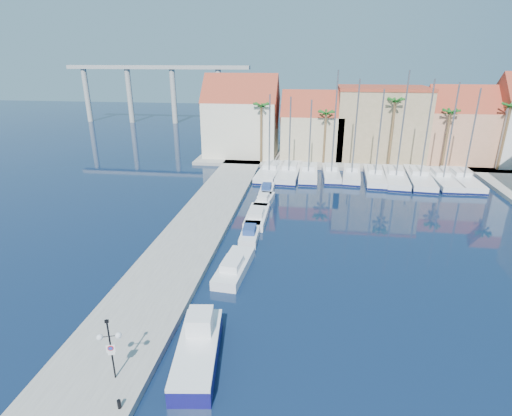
{
  "coord_description": "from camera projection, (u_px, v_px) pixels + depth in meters",
  "views": [
    {
      "loc": [
        1.97,
        -20.88,
        16.41
      ],
      "look_at": [
        -2.93,
        14.17,
        3.0
      ],
      "focal_mm": 28.0,
      "sensor_mm": 36.0,
      "label": 1
    }
  ],
  "objects": [
    {
      "name": "motorboat_west_0",
      "position": [
        234.0,
        267.0,
        32.29
      ],
      "size": [
        2.54,
        6.45,
        1.4
      ],
      "rotation": [
        0.0,
        0.0,
        -0.08
      ],
      "color": "white",
      "rests_on": "ground"
    },
    {
      "name": "building_2",
      "position": [
        380.0,
        123.0,
        65.96
      ],
      "size": [
        14.2,
        10.2,
        11.5
      ],
      "color": "#99865E",
      "rests_on": "shore_north"
    },
    {
      "name": "sailboat_7",
      "position": [
        419.0,
        177.0,
        56.01
      ],
      "size": [
        3.99,
        11.88,
        13.86
      ],
      "rotation": [
        0.0,
        0.0,
        -0.08
      ],
      "color": "white",
      "rests_on": "ground"
    },
    {
      "name": "building_0",
      "position": [
        242.0,
        119.0,
        67.92
      ],
      "size": [
        12.3,
        9.0,
        13.5
      ],
      "color": "#ECE3C6",
      "rests_on": "shore_north"
    },
    {
      "name": "palm_3",
      "position": [
        451.0,
        114.0,
        58.4
      ],
      "size": [
        2.6,
        2.6,
        9.65
      ],
      "color": "brown",
      "rests_on": "shore_north"
    },
    {
      "name": "sailboat_9",
      "position": [
        462.0,
        179.0,
        55.39
      ],
      "size": [
        3.09,
        11.24,
        12.76
      ],
      "rotation": [
        0.0,
        0.0,
        -0.01
      ],
      "color": "white",
      "rests_on": "ground"
    },
    {
      "name": "palm_1",
      "position": [
        326.0,
        115.0,
        60.9
      ],
      "size": [
        2.6,
        2.6,
        9.15
      ],
      "color": "brown",
      "rests_on": "shore_north"
    },
    {
      "name": "sailboat_4",
      "position": [
        352.0,
        174.0,
        57.66
      ],
      "size": [
        3.2,
        9.33,
        13.76
      ],
      "rotation": [
        0.0,
        0.0,
        -0.09
      ],
      "color": "white",
      "rests_on": "ground"
    },
    {
      "name": "sailboat_2",
      "position": [
        308.0,
        173.0,
        58.2
      ],
      "size": [
        2.6,
        9.75,
        11.01
      ],
      "rotation": [
        0.0,
        0.0,
        -0.0
      ],
      "color": "white",
      "rests_on": "ground"
    },
    {
      "name": "ground",
      "position": [
        271.0,
        332.0,
        25.41
      ],
      "size": [
        260.0,
        260.0,
        0.0
      ],
      "primitive_type": "plane",
      "color": "#081A32",
      "rests_on": "ground"
    },
    {
      "name": "motorboat_west_4",
      "position": [
        267.0,
        190.0,
        51.04
      ],
      "size": [
        1.71,
        5.14,
        1.4
      ],
      "rotation": [
        0.0,
        0.0,
        0.01
      ],
      "color": "white",
      "rests_on": "ground"
    },
    {
      "name": "building_1",
      "position": [
        312.0,
        128.0,
        66.8
      ],
      "size": [
        10.3,
        8.0,
        11.0
      ],
      "color": "tan",
      "rests_on": "shore_north"
    },
    {
      "name": "motorboat_west_2",
      "position": [
        257.0,
        216.0,
        42.64
      ],
      "size": [
        2.08,
        6.48,
        1.4
      ],
      "rotation": [
        0.0,
        0.0,
        0.0
      ],
      "color": "white",
      "rests_on": "ground"
    },
    {
      "name": "sailboat_3",
      "position": [
        331.0,
        173.0,
        58.08
      ],
      "size": [
        2.62,
        8.94,
        14.85
      ],
      "rotation": [
        0.0,
        0.0,
        0.03
      ],
      "color": "white",
      "rests_on": "ground"
    },
    {
      "name": "fishing_boat",
      "position": [
        198.0,
        348.0,
        22.89
      ],
      "size": [
        3.09,
        6.92,
        2.34
      ],
      "rotation": [
        0.0,
        0.0,
        0.13
      ],
      "color": "navy",
      "rests_on": "ground"
    },
    {
      "name": "sailboat_0",
      "position": [
        270.0,
        171.0,
        59.01
      ],
      "size": [
        3.65,
        11.05,
        11.66
      ],
      "rotation": [
        0.0,
        0.0,
        -0.07
      ],
      "color": "white",
      "rests_on": "ground"
    },
    {
      "name": "quay_west",
      "position": [
        194.0,
        234.0,
        38.99
      ],
      "size": [
        6.0,
        77.0,
        0.5
      ],
      "primitive_type": "cube",
      "color": "gray",
      "rests_on": "ground"
    },
    {
      "name": "bollard",
      "position": [
        119.0,
        404.0,
        19.24
      ],
      "size": [
        0.19,
        0.19,
        0.47
      ],
      "primitive_type": "cylinder",
      "color": "black",
      "rests_on": "quay_west"
    },
    {
      "name": "palm_2",
      "position": [
        395.0,
        103.0,
        58.94
      ],
      "size": [
        2.6,
        2.6,
        11.15
      ],
      "color": "brown",
      "rests_on": "shore_north"
    },
    {
      "name": "palm_0",
      "position": [
        261.0,
        108.0,
        61.86
      ],
      "size": [
        2.6,
        2.6,
        10.15
      ],
      "color": "brown",
      "rests_on": "shore_north"
    },
    {
      "name": "palm_4",
      "position": [
        511.0,
        108.0,
        57.03
      ],
      "size": [
        2.6,
        2.6,
        10.65
      ],
      "color": "brown",
      "rests_on": "shore_north"
    },
    {
      "name": "sailboat_8",
      "position": [
        442.0,
        179.0,
        55.39
      ],
      "size": [
        2.92,
        10.66,
        13.48
      ],
      "rotation": [
        0.0,
        0.0,
        0.01
      ],
      "color": "white",
      "rests_on": "ground"
    },
    {
      "name": "motorboat_west_3",
      "position": [
        264.0,
        201.0,
        47.19
      ],
      "size": [
        2.09,
        5.23,
        1.4
      ],
      "rotation": [
        0.0,
        0.0,
        -0.09
      ],
      "color": "white",
      "rests_on": "ground"
    },
    {
      "name": "viaduct",
      "position": [
        154.0,
        83.0,
        102.77
      ],
      "size": [
        48.0,
        2.2,
        14.45
      ],
      "color": "#9E9E99",
      "rests_on": "ground"
    },
    {
      "name": "shore_north",
      "position": [
        358.0,
        158.0,
        68.47
      ],
      "size": [
        54.0,
        16.0,
        0.5
      ],
      "primitive_type": "cube",
      "color": "gray",
      "rests_on": "ground"
    },
    {
      "name": "building_3",
      "position": [
        458.0,
        128.0,
        63.62
      ],
      "size": [
        10.3,
        8.0,
        12.0
      ],
      "color": "tan",
      "rests_on": "shore_north"
    },
    {
      "name": "motorboat_west_1",
      "position": [
        250.0,
        233.0,
        38.45
      ],
      "size": [
        1.74,
        5.07,
        1.4
      ],
      "rotation": [
        0.0,
        0.0,
        0.03
      ],
      "color": "white",
      "rests_on": "ground"
    },
    {
      "name": "sailboat_6",
      "position": [
        395.0,
        177.0,
        56.32
      ],
      "size": [
        3.84,
        11.28,
        14.89
      ],
      "rotation": [
        0.0,
        0.0,
        -0.08
      ],
      "color": "white",
      "rests_on": "ground"
    },
    {
      "name": "lamp_post",
      "position": [
        110.0,
        340.0,
        20.31
      ],
      "size": [
        1.2,
        0.6,
        3.66
      ],
      "rotation": [
        0.0,
        0.0,
        0.3
      ],
      "color": "black",
      "rests_on": "quay_west"
    },
    {
      "name": "sailboat_5",
      "position": [
        375.0,
        176.0,
        56.76
      ],
      "size": [
        3.29,
        10.37,
        12.53
      ],
      "rotation": [
        0.0,
        0.0,
        -0.06
      ],
      "color": "white",
      "rests_on": "ground"
    },
    {
      "name": "sailboat_1",
      "position": [
        289.0,
        172.0,
        58.74
      ],
      "size": [
        3.51,
        11.34,
        11.36
      ],
      "rotation": [
        0.0,
        0.0,
        -0.05
      ],
      "color": "white",
      "rests_on": "ground"
    }
  ]
}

